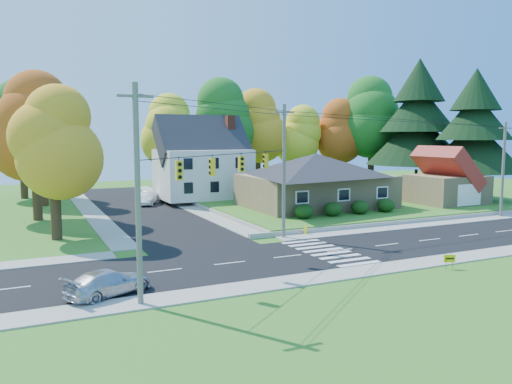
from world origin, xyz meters
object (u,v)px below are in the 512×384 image
fire_hydrant (306,230)px  silver_sedan (108,282)px  ranch_house (315,179)px  white_car (148,198)px

fire_hydrant → silver_sedan: bearing=-151.7°
silver_sedan → fire_hydrant: (16.29, 8.79, -0.30)m
fire_hydrant → ranch_house: bearing=54.9°
ranch_house → silver_sedan: ranch_house is taller
white_car → fire_hydrant: white_car is taller
ranch_house → white_car: ranch_house is taller
ranch_house → silver_sedan: (-23.60, -19.17, -2.62)m
silver_sedan → white_car: 32.32m
white_car → ranch_house: bearing=-15.5°
silver_sedan → white_car: (9.04, 31.03, 0.11)m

